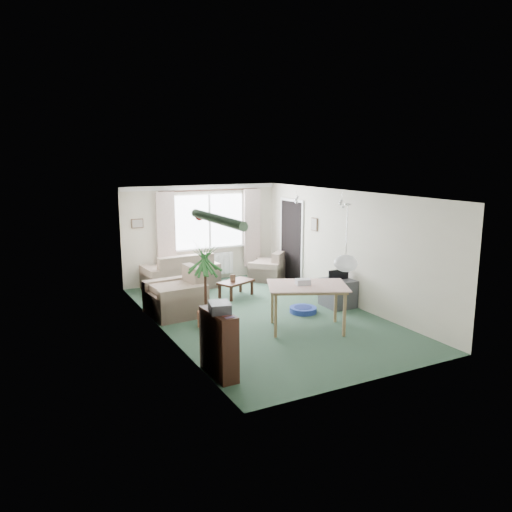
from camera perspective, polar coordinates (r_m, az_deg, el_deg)
name	(u,v)px	position (r m, az deg, el deg)	size (l,w,h in m)	color
ground	(263,316)	(9.90, 0.80, -6.85)	(6.50, 6.50, 0.00)	#2D4B39
window	(209,221)	(12.52, -5.37, 3.99)	(1.80, 0.03, 1.30)	white
curtain_rod	(210,190)	(12.37, -5.30, 7.49)	(2.60, 0.03, 0.03)	black
curtain_left	(166,234)	(12.08, -10.24, 2.49)	(0.45, 0.08, 2.00)	beige
curtain_right	(252,228)	(12.93, -0.45, 3.25)	(0.45, 0.08, 2.00)	beige
radiator	(211,264)	(12.67, -5.21, -0.97)	(1.20, 0.10, 0.55)	white
doorway	(292,241)	(12.48, 4.09, 1.67)	(0.03, 0.95, 2.00)	black
pendant_lamp	(346,263)	(7.74, 10.21, -0.83)	(0.36, 0.36, 0.36)	white
tinsel_garland	(217,219)	(6.55, -4.48, 4.22)	(1.60, 1.60, 0.12)	#196626
bauble_cluster_a	(297,197)	(10.87, 4.67, 6.72)	(0.20, 0.20, 0.20)	silver
bauble_cluster_b	(342,201)	(10.05, 9.78, 6.22)	(0.20, 0.20, 0.20)	silver
wall_picture_back	(137,223)	(11.96, -13.41, 3.64)	(0.28, 0.03, 0.22)	brown
wall_picture_right	(314,224)	(11.56, 6.69, 3.61)	(0.03, 0.24, 0.30)	brown
sofa	(180,271)	(11.94, -8.64, -1.68)	(1.71, 0.90, 0.85)	beige
armchair_corner	(267,266)	(12.62, 1.30, -1.14)	(0.81, 0.77, 0.73)	beige
armchair_left	(175,291)	(9.98, -9.26, -4.02)	(1.05, 0.99, 0.94)	beige
coffee_table	(236,289)	(11.18, -2.30, -3.75)	(0.80, 0.44, 0.36)	black
photo_frame	(233,278)	(11.06, -2.66, -2.54)	(0.12, 0.02, 0.16)	brown
bookshelf	(219,344)	(7.20, -4.28, -9.97)	(0.26, 0.78, 0.95)	black
hifi_box	(220,307)	(6.99, -4.17, -5.87)	(0.28, 0.35, 0.14)	#38383D
houseplant	(205,285)	(9.12, -5.80, -3.27)	(0.68, 0.68, 1.59)	#255B1F
dining_table	(307,308)	(9.08, 5.84, -5.91)	(1.30, 0.86, 0.81)	tan
gift_box	(303,282)	(8.97, 5.39, -3.02)	(0.25, 0.18, 0.12)	silver
tv_cube	(338,293)	(10.58, 9.35, -4.17)	(0.57, 0.63, 0.57)	#3F4045
pet_bed	(303,310)	(10.13, 5.40, -6.14)	(0.54, 0.54, 0.11)	navy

